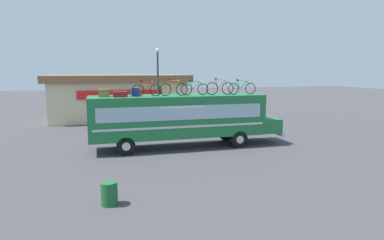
{
  "coord_description": "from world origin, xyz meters",
  "views": [
    {
      "loc": [
        -4.33,
        -18.29,
        4.45
      ],
      "look_at": [
        0.83,
        0.0,
        1.56
      ],
      "focal_mm": 30.95,
      "sensor_mm": 36.0,
      "label": 1
    }
  ],
  "objects_px": {
    "bus": "(182,116)",
    "street_lamp": "(158,85)",
    "rooftop_bicycle_4": "(220,88)",
    "rooftop_bicycle_5": "(242,88)",
    "rooftop_bicycle_1": "(147,90)",
    "luggage_bag_2": "(120,94)",
    "rooftop_bicycle_3": "(195,89)",
    "luggage_bag_1": "(104,93)",
    "luggage_bag_3": "(135,92)",
    "rooftop_bicycle_2": "(173,89)",
    "trash_bin": "(109,193)"
  },
  "relations": [
    {
      "from": "bus",
      "to": "street_lamp",
      "type": "distance_m",
      "value": 5.99
    },
    {
      "from": "rooftop_bicycle_4",
      "to": "rooftop_bicycle_5",
      "type": "bearing_deg",
      "value": -2.05
    },
    {
      "from": "rooftop_bicycle_1",
      "to": "rooftop_bicycle_4",
      "type": "bearing_deg",
      "value": 1.62
    },
    {
      "from": "bus",
      "to": "luggage_bag_2",
      "type": "height_order",
      "value": "luggage_bag_2"
    },
    {
      "from": "bus",
      "to": "rooftop_bicycle_3",
      "type": "relative_size",
      "value": 6.85
    },
    {
      "from": "rooftop_bicycle_3",
      "to": "rooftop_bicycle_4",
      "type": "height_order",
      "value": "rooftop_bicycle_4"
    },
    {
      "from": "street_lamp",
      "to": "luggage_bag_2",
      "type": "bearing_deg",
      "value": -116.94
    },
    {
      "from": "rooftop_bicycle_4",
      "to": "luggage_bag_1",
      "type": "bearing_deg",
      "value": 177.58
    },
    {
      "from": "luggage_bag_3",
      "to": "rooftop_bicycle_1",
      "type": "xyz_separation_m",
      "value": [
        0.57,
        -0.38,
        0.13
      ]
    },
    {
      "from": "rooftop_bicycle_1",
      "to": "rooftop_bicycle_4",
      "type": "distance_m",
      "value": 4.26
    },
    {
      "from": "rooftop_bicycle_2",
      "to": "rooftop_bicycle_5",
      "type": "xyz_separation_m",
      "value": [
        4.11,
        -0.08,
        -0.01
      ]
    },
    {
      "from": "luggage_bag_1",
      "to": "street_lamp",
      "type": "xyz_separation_m",
      "value": [
        3.93,
        5.74,
        0.15
      ]
    },
    {
      "from": "rooftop_bicycle_4",
      "to": "rooftop_bicycle_1",
      "type": "bearing_deg",
      "value": -178.38
    },
    {
      "from": "luggage_bag_2",
      "to": "rooftop_bicycle_3",
      "type": "bearing_deg",
      "value": 4.04
    },
    {
      "from": "luggage_bag_2",
      "to": "rooftop_bicycle_1",
      "type": "xyz_separation_m",
      "value": [
        1.41,
        -0.03,
        0.22
      ]
    },
    {
      "from": "luggage_bag_2",
      "to": "rooftop_bicycle_5",
      "type": "relative_size",
      "value": 0.42
    },
    {
      "from": "luggage_bag_3",
      "to": "rooftop_bicycle_3",
      "type": "height_order",
      "value": "rooftop_bicycle_3"
    },
    {
      "from": "rooftop_bicycle_2",
      "to": "street_lamp",
      "type": "relative_size",
      "value": 0.27
    },
    {
      "from": "luggage_bag_3",
      "to": "luggage_bag_1",
      "type": "bearing_deg",
      "value": 179.36
    },
    {
      "from": "luggage_bag_1",
      "to": "rooftop_bicycle_5",
      "type": "relative_size",
      "value": 0.33
    },
    {
      "from": "luggage_bag_3",
      "to": "bus",
      "type": "bearing_deg",
      "value": -0.17
    },
    {
      "from": "luggage_bag_3",
      "to": "trash_bin",
      "type": "relative_size",
      "value": 0.58
    },
    {
      "from": "rooftop_bicycle_5",
      "to": "street_lamp",
      "type": "bearing_deg",
      "value": 123.0
    },
    {
      "from": "luggage_bag_1",
      "to": "rooftop_bicycle_3",
      "type": "bearing_deg",
      "value": -0.8
    },
    {
      "from": "rooftop_bicycle_2",
      "to": "rooftop_bicycle_5",
      "type": "height_order",
      "value": "rooftop_bicycle_2"
    },
    {
      "from": "luggage_bag_3",
      "to": "rooftop_bicycle_5",
      "type": "bearing_deg",
      "value": -2.82
    },
    {
      "from": "rooftop_bicycle_3",
      "to": "rooftop_bicycle_5",
      "type": "distance_m",
      "value": 2.84
    },
    {
      "from": "rooftop_bicycle_1",
      "to": "bus",
      "type": "bearing_deg",
      "value": 10.23
    },
    {
      "from": "rooftop_bicycle_1",
      "to": "rooftop_bicycle_3",
      "type": "bearing_deg",
      "value": 6.6
    },
    {
      "from": "rooftop_bicycle_2",
      "to": "rooftop_bicycle_3",
      "type": "height_order",
      "value": "rooftop_bicycle_2"
    },
    {
      "from": "bus",
      "to": "rooftop_bicycle_5",
      "type": "bearing_deg",
      "value": -4.73
    },
    {
      "from": "bus",
      "to": "rooftop_bicycle_5",
      "type": "xyz_separation_m",
      "value": [
        3.59,
        -0.3,
        1.59
      ]
    },
    {
      "from": "rooftop_bicycle_3",
      "to": "trash_bin",
      "type": "xyz_separation_m",
      "value": [
        -5.11,
        -7.43,
        -2.99
      ]
    },
    {
      "from": "rooftop_bicycle_4",
      "to": "bus",
      "type": "bearing_deg",
      "value": 173.63
    },
    {
      "from": "luggage_bag_3",
      "to": "luggage_bag_2",
      "type": "bearing_deg",
      "value": -157.55
    },
    {
      "from": "rooftop_bicycle_3",
      "to": "street_lamp",
      "type": "bearing_deg",
      "value": 100.82
    },
    {
      "from": "luggage_bag_3",
      "to": "rooftop_bicycle_1",
      "type": "bearing_deg",
      "value": -33.58
    },
    {
      "from": "luggage_bag_2",
      "to": "rooftop_bicycle_4",
      "type": "bearing_deg",
      "value": 0.95
    },
    {
      "from": "rooftop_bicycle_4",
      "to": "street_lamp",
      "type": "relative_size",
      "value": 0.28
    },
    {
      "from": "rooftop_bicycle_3",
      "to": "rooftop_bicycle_4",
      "type": "bearing_deg",
      "value": -7.97
    },
    {
      "from": "bus",
      "to": "luggage_bag_3",
      "type": "relative_size",
      "value": 24.62
    },
    {
      "from": "rooftop_bicycle_4",
      "to": "rooftop_bicycle_2",
      "type": "bearing_deg",
      "value": 179.35
    },
    {
      "from": "rooftop_bicycle_1",
      "to": "rooftop_bicycle_2",
      "type": "relative_size",
      "value": 1.0
    },
    {
      "from": "luggage_bag_2",
      "to": "trash_bin",
      "type": "bearing_deg",
      "value": -97.15
    },
    {
      "from": "rooftop_bicycle_3",
      "to": "trash_bin",
      "type": "relative_size",
      "value": 2.1
    },
    {
      "from": "rooftop_bicycle_1",
      "to": "trash_bin",
      "type": "xyz_separation_m",
      "value": [
        -2.31,
        -7.11,
        -2.99
      ]
    },
    {
      "from": "rooftop_bicycle_3",
      "to": "rooftop_bicycle_4",
      "type": "distance_m",
      "value": 1.47
    },
    {
      "from": "luggage_bag_3",
      "to": "rooftop_bicycle_4",
      "type": "height_order",
      "value": "rooftop_bicycle_4"
    },
    {
      "from": "luggage_bag_3",
      "to": "street_lamp",
      "type": "height_order",
      "value": "street_lamp"
    },
    {
      "from": "luggage_bag_2",
      "to": "street_lamp",
      "type": "xyz_separation_m",
      "value": [
        3.11,
        6.11,
        0.21
      ]
    }
  ]
}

